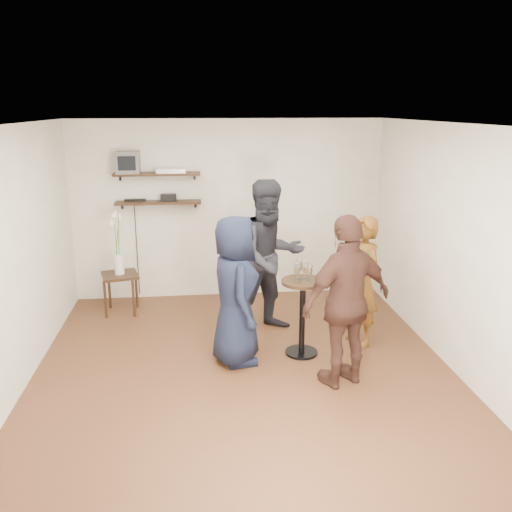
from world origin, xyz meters
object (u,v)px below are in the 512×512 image
at_px(radio, 168,197).
at_px(person_plaid, 362,282).
at_px(side_table, 120,280).
at_px(person_dark, 270,257).
at_px(dvd_deck, 171,170).
at_px(drinks_table, 302,307).
at_px(crt_monitor, 128,162).
at_px(person_brown, 347,302).
at_px(person_navy, 235,291).

relative_size(radio, person_plaid, 0.14).
xyz_separation_m(side_table, person_dark, (1.95, -0.83, 0.50)).
height_order(dvd_deck, side_table, dvd_deck).
height_order(drinks_table, person_plaid, person_plaid).
bearing_deg(crt_monitor, person_plaid, -32.72).
distance_m(dvd_deck, person_plaid, 3.10).
bearing_deg(person_dark, dvd_deck, 112.26).
bearing_deg(crt_monitor, radio, 0.00).
distance_m(dvd_deck, radio, 0.38).
bearing_deg(side_table, person_brown, -41.78).
xyz_separation_m(dvd_deck, drinks_table, (1.50, -2.03, -1.33)).
xyz_separation_m(dvd_deck, radio, (-0.05, 0.00, -0.38)).
bearing_deg(dvd_deck, person_dark, -46.89).
bearing_deg(person_dark, radio, 113.45).
bearing_deg(person_brown, crt_monitor, -72.08).
distance_m(crt_monitor, person_brown, 3.81).
distance_m(radio, person_brown, 3.37).
relative_size(radio, person_dark, 0.11).
relative_size(drinks_table, person_brown, 0.50).
height_order(drinks_table, person_dark, person_dark).
bearing_deg(person_dark, crt_monitor, 123.27).
distance_m(crt_monitor, radio, 0.73).
xyz_separation_m(dvd_deck, side_table, (-0.73, -0.48, -1.43)).
relative_size(dvd_deck, drinks_table, 0.45).
bearing_deg(radio, person_dark, -45.70).
bearing_deg(person_navy, dvd_deck, 11.69).
bearing_deg(person_navy, person_dark, -38.22).
height_order(radio, person_brown, person_brown).
relative_size(dvd_deck, person_dark, 0.21).
distance_m(side_table, person_brown, 3.42).
bearing_deg(drinks_table, side_table, 145.16).
height_order(crt_monitor, drinks_table, crt_monitor).
height_order(dvd_deck, person_navy, dvd_deck).
height_order(person_navy, person_brown, person_brown).
xyz_separation_m(radio, side_table, (-0.68, -0.48, -1.05)).
height_order(radio, person_plaid, radio).
bearing_deg(person_plaid, person_navy, -94.40).
height_order(radio, person_navy, person_navy).
xyz_separation_m(crt_monitor, person_brown, (2.39, -2.74, -1.13)).
bearing_deg(crt_monitor, person_dark, -35.88).
bearing_deg(person_navy, person_brown, -127.09).
bearing_deg(drinks_table, dvd_deck, 126.45).
distance_m(radio, side_table, 1.34).
relative_size(person_plaid, person_dark, 0.81).
bearing_deg(person_plaid, dvd_deck, -145.10).
height_order(person_plaid, person_dark, person_dark).
height_order(dvd_deck, drinks_table, dvd_deck).
relative_size(crt_monitor, dvd_deck, 0.80).
xyz_separation_m(radio, drinks_table, (1.55, -2.03, -0.95)).
relative_size(radio, person_brown, 0.12).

